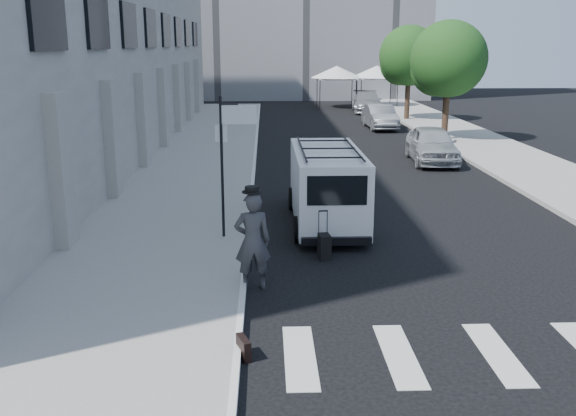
{
  "coord_description": "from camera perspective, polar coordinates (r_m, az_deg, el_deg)",
  "views": [
    {
      "loc": [
        -1.52,
        -12.34,
        4.87
      ],
      "look_at": [
        -1.03,
        1.53,
        1.3
      ],
      "focal_mm": 40.0,
      "sensor_mm": 36.0,
      "label": 1
    }
  ],
  "objects": [
    {
      "name": "tent_right",
      "position": [
        51.63,
        7.9,
        11.89
      ],
      "size": [
        4.0,
        4.0,
        3.2
      ],
      "color": "black",
      "rests_on": "ground"
    },
    {
      "name": "sidewalk_left",
      "position": [
        28.87,
        -7.42,
        4.74
      ],
      "size": [
        4.5,
        48.0,
        0.15
      ],
      "primitive_type": "cube",
      "color": "gray",
      "rests_on": "ground"
    },
    {
      "name": "sign_pole",
      "position": [
        15.72,
        -5.09,
        6.27
      ],
      "size": [
        1.03,
        0.07,
        3.5
      ],
      "color": "black",
      "rests_on": "sidewalk_left"
    },
    {
      "name": "businessman",
      "position": [
        12.92,
        -3.17,
        -2.97
      ],
      "size": [
        0.79,
        0.57,
        2.02
      ],
      "primitive_type": "imported",
      "rotation": [
        0.0,
        0.0,
        3.27
      ],
      "color": "#3A3A3C",
      "rests_on": "ground"
    },
    {
      "name": "cargo_van",
      "position": [
        17.72,
        3.42,
        2.06
      ],
      "size": [
        1.95,
        5.45,
        2.07
      ],
      "rotation": [
        0.0,
        0.0,
        0.0
      ],
      "color": "white",
      "rests_on": "ground"
    },
    {
      "name": "tree_far",
      "position": [
        42.47,
        10.54,
        12.98
      ],
      "size": [
        3.8,
        3.83,
        6.03
      ],
      "color": "black",
      "rests_on": "ground"
    },
    {
      "name": "sidewalk_right",
      "position": [
        34.34,
        15.95,
        5.84
      ],
      "size": [
        4.0,
        56.0,
        0.15
      ],
      "primitive_type": "cube",
      "color": "gray",
      "rests_on": "ground"
    },
    {
      "name": "suitcase",
      "position": [
        14.93,
        3.26,
        -3.43
      ],
      "size": [
        0.3,
        0.43,
        1.12
      ],
      "rotation": [
        0.0,
        0.0,
        0.14
      ],
      "color": "black",
      "rests_on": "ground"
    },
    {
      "name": "briefcase",
      "position": [
        10.46,
        -3.97,
        -12.29
      ],
      "size": [
        0.26,
        0.45,
        0.34
      ],
      "primitive_type": "cube",
      "rotation": [
        0.0,
        0.0,
        0.35
      ],
      "color": "black",
      "rests_on": "ground"
    },
    {
      "name": "parked_car_b",
      "position": [
        38.33,
        8.18,
        8.03
      ],
      "size": [
        1.6,
        4.31,
        1.41
      ],
      "primitive_type": "imported",
      "rotation": [
        0.0,
        0.0,
        0.03
      ],
      "color": "slate",
      "rests_on": "ground"
    },
    {
      "name": "tent_left",
      "position": [
        50.69,
        4.36,
        11.94
      ],
      "size": [
        4.0,
        4.0,
        3.2
      ],
      "color": "black",
      "rests_on": "ground"
    },
    {
      "name": "ground",
      "position": [
        13.35,
        4.7,
        -7.01
      ],
      "size": [
        120.0,
        120.0,
        0.0
      ],
      "primitive_type": "plane",
      "color": "black",
      "rests_on": "ground"
    },
    {
      "name": "tree_near",
      "position": [
        33.73,
        13.85,
        12.49
      ],
      "size": [
        3.8,
        3.83,
        6.03
      ],
      "color": "black",
      "rests_on": "ground"
    },
    {
      "name": "parked_car_c",
      "position": [
        47.71,
        7.04,
        9.34
      ],
      "size": [
        2.43,
        5.19,
        1.46
      ],
      "primitive_type": "imported",
      "rotation": [
        0.0,
        0.0,
        -0.08
      ],
      "color": "gray",
      "rests_on": "ground"
    },
    {
      "name": "parked_car_a",
      "position": [
        27.68,
        12.67,
        5.54
      ],
      "size": [
        2.1,
        4.59,
        1.52
      ],
      "primitive_type": "imported",
      "rotation": [
        0.0,
        0.0,
        -0.07
      ],
      "color": "#A9ADB1",
      "rests_on": "ground"
    },
    {
      "name": "building_left",
      "position": [
        31.96,
        -20.99,
        15.53
      ],
      "size": [
        10.0,
        44.0,
        12.0
      ],
      "primitive_type": "cube",
      "color": "gray",
      "rests_on": "ground"
    }
  ]
}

